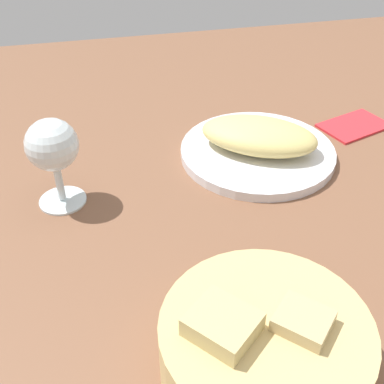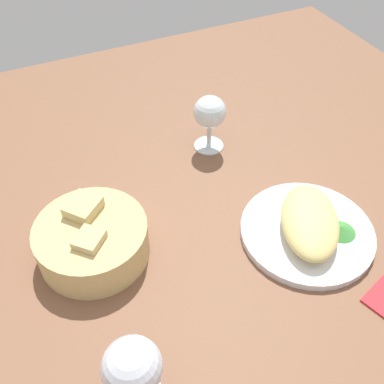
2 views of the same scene
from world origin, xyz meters
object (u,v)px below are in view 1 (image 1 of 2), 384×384
Objects in this scene: plate at (257,152)px; folded_napkin at (354,125)px; bread_basket at (262,347)px; wine_glass_near at (53,150)px.

folded_napkin is (-18.62, -4.87, -0.30)cm from plate.
plate is 2.09× the size of folded_napkin.
wine_glass_near is at bearing -60.21° from bread_basket.
plate is 30.09cm from wine_glass_near.
plate is at bearing -3.28° from folded_napkin.
wine_glass_near is 48.98cm from folded_napkin.
bread_basket is 1.52× the size of wine_glass_near.
folded_napkin is at bearing -165.36° from plate.
folded_napkin is (-30.36, -39.41, -3.07)cm from bread_basket.
wine_glass_near is 1.10× the size of folded_napkin.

